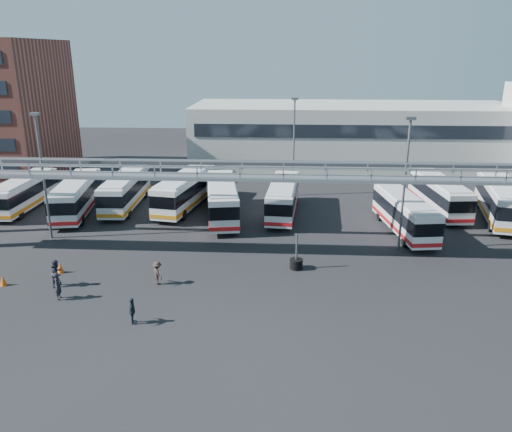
# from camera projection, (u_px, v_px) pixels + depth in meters

# --- Properties ---
(ground) EXTENTS (140.00, 140.00, 0.00)m
(ground) POSITION_uv_depth(u_px,v_px,m) (235.00, 286.00, 32.65)
(ground) COLOR black
(ground) RESTS_ON ground
(gantry) EXTENTS (51.40, 5.15, 7.10)m
(gantry) POSITION_uv_depth(u_px,v_px,m) (242.00, 182.00, 36.49)
(gantry) COLOR gray
(gantry) RESTS_ON ground
(warehouse) EXTENTS (42.00, 14.00, 8.00)m
(warehouse) POSITION_uv_depth(u_px,v_px,m) (352.00, 135.00, 66.76)
(warehouse) COLOR #9E9E99
(warehouse) RESTS_ON ground
(light_pole_left) EXTENTS (0.70, 0.35, 10.21)m
(light_pole_left) POSITION_uv_depth(u_px,v_px,m) (43.00, 170.00, 39.31)
(light_pole_left) COLOR #4C4F54
(light_pole_left) RESTS_ON ground
(light_pole_mid) EXTENTS (0.70, 0.35, 10.21)m
(light_pole_mid) POSITION_uv_depth(u_px,v_px,m) (405.00, 178.00, 36.83)
(light_pole_mid) COLOR #4C4F54
(light_pole_mid) RESTS_ON ground
(light_pole_back) EXTENTS (0.70, 0.35, 10.21)m
(light_pole_back) POSITION_uv_depth(u_px,v_px,m) (294.00, 142.00, 51.49)
(light_pole_back) COLOR #4C4F54
(light_pole_back) RESTS_ON ground
(bus_0) EXTENTS (2.45, 10.15, 3.08)m
(bus_0) POSITION_uv_depth(u_px,v_px,m) (24.00, 192.00, 48.17)
(bus_0) COLOR silver
(bus_0) RESTS_ON ground
(bus_1) EXTENTS (4.12, 11.04, 3.28)m
(bus_1) POSITION_uv_depth(u_px,v_px,m) (77.00, 195.00, 46.71)
(bus_1) COLOR silver
(bus_1) RESTS_ON ground
(bus_2) EXTENTS (2.84, 10.71, 3.23)m
(bus_2) POSITION_uv_depth(u_px,v_px,m) (125.00, 190.00, 48.68)
(bus_2) COLOR silver
(bus_2) RESTS_ON ground
(bus_3) EXTENTS (4.44, 11.30, 3.35)m
(bus_3) POSITION_uv_depth(u_px,v_px,m) (185.00, 190.00, 48.33)
(bus_3) COLOR silver
(bus_3) RESTS_ON ground
(bus_4) EXTENTS (4.25, 11.37, 3.37)m
(bus_4) POSITION_uv_depth(u_px,v_px,m) (222.00, 198.00, 45.52)
(bus_4) COLOR silver
(bus_4) RESTS_ON ground
(bus_5) EXTENTS (3.15, 10.51, 3.15)m
(bus_5) POSITION_uv_depth(u_px,v_px,m) (283.00, 197.00, 46.47)
(bus_5) COLOR silver
(bus_5) RESTS_ON ground
(bus_7) EXTENTS (3.68, 10.41, 3.09)m
(bus_7) POSITION_uv_depth(u_px,v_px,m) (405.00, 213.00, 41.88)
(bus_7) COLOR silver
(bus_7) RESTS_ON ground
(bus_8) EXTENTS (3.38, 10.70, 3.20)m
(bus_8) POSITION_uv_depth(u_px,v_px,m) (439.00, 194.00, 47.36)
(bus_8) COLOR silver
(bus_8) RESTS_ON ground
(bus_9) EXTENTS (4.82, 11.59, 3.43)m
(bus_9) POSITION_uv_depth(u_px,v_px,m) (500.00, 199.00, 45.05)
(bus_9) COLOR silver
(bus_9) RESTS_ON ground
(pedestrian_a) EXTENTS (0.49, 0.69, 1.77)m
(pedestrian_a) POSITION_uv_depth(u_px,v_px,m) (58.00, 286.00, 30.70)
(pedestrian_a) COLOR black
(pedestrian_a) RESTS_ON ground
(pedestrian_b) EXTENTS (0.83, 0.99, 1.85)m
(pedestrian_b) POSITION_uv_depth(u_px,v_px,m) (57.00, 273.00, 32.40)
(pedestrian_b) COLOR #252330
(pedestrian_b) RESTS_ON ground
(pedestrian_c) EXTENTS (1.09, 1.17, 1.59)m
(pedestrian_c) POSITION_uv_depth(u_px,v_px,m) (158.00, 273.00, 32.71)
(pedestrian_c) COLOR #322421
(pedestrian_c) RESTS_ON ground
(pedestrian_d) EXTENTS (0.53, 0.97, 1.58)m
(pedestrian_d) POSITION_uv_depth(u_px,v_px,m) (132.00, 311.00, 27.93)
(pedestrian_d) COLOR #1A262F
(pedestrian_d) RESTS_ON ground
(cone_left) EXTENTS (0.48, 0.48, 0.69)m
(cone_left) POSITION_uv_depth(u_px,v_px,m) (3.00, 281.00, 32.66)
(cone_left) COLOR #DE510C
(cone_left) RESTS_ON ground
(cone_right) EXTENTS (0.49, 0.49, 0.75)m
(cone_right) POSITION_uv_depth(u_px,v_px,m) (60.00, 268.00, 34.54)
(cone_right) COLOR #DE510C
(cone_right) RESTS_ON ground
(tire_stack) EXTENTS (0.92, 0.92, 2.62)m
(tire_stack) POSITION_uv_depth(u_px,v_px,m) (296.00, 263.00, 35.15)
(tire_stack) COLOR black
(tire_stack) RESTS_ON ground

